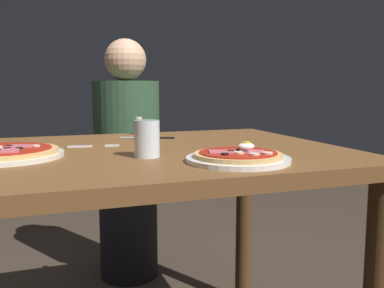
% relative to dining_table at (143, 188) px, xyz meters
% --- Properties ---
extents(dining_table, '(1.19, 0.90, 0.77)m').
position_rel_dining_table_xyz_m(dining_table, '(0.00, 0.00, 0.00)').
color(dining_table, brown).
rests_on(dining_table, ground).
extents(pizza_foreground, '(0.26, 0.26, 0.05)m').
position_rel_dining_table_xyz_m(pizza_foreground, '(0.18, -0.28, 0.13)').
color(pizza_foreground, white).
rests_on(pizza_foreground, dining_table).
extents(pizza_across_left, '(0.31, 0.31, 0.03)m').
position_rel_dining_table_xyz_m(pizza_across_left, '(-0.38, -0.01, 0.13)').
color(pizza_across_left, silver).
rests_on(pizza_across_left, dining_table).
extents(water_glass_near, '(0.07, 0.07, 0.10)m').
position_rel_dining_table_xyz_m(water_glass_near, '(-0.02, -0.14, 0.16)').
color(water_glass_near, silver).
rests_on(water_glass_near, dining_table).
extents(fork, '(0.16, 0.03, 0.00)m').
position_rel_dining_table_xyz_m(fork, '(-0.14, 0.11, 0.12)').
color(fork, silver).
rests_on(fork, dining_table).
extents(knife, '(0.19, 0.10, 0.01)m').
position_rel_dining_table_xyz_m(knife, '(0.09, 0.25, 0.12)').
color(knife, silver).
rests_on(knife, dining_table).
extents(salt_shaker, '(0.03, 0.03, 0.07)m').
position_rel_dining_table_xyz_m(salt_shaker, '(0.08, 0.40, 0.15)').
color(salt_shaker, white).
rests_on(salt_shaker, dining_table).
extents(diner_person, '(0.32, 0.32, 1.18)m').
position_rel_dining_table_xyz_m(diner_person, '(0.12, 0.85, -0.09)').
color(diner_person, black).
rests_on(diner_person, ground).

